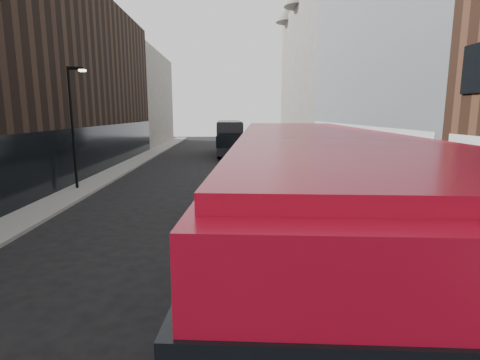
{
  "coord_description": "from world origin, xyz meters",
  "views": [
    {
      "loc": [
        0.85,
        -4.2,
        4.55
      ],
      "look_at": [
        1.16,
        7.23,
        2.5
      ],
      "focal_mm": 28.0,
      "sensor_mm": 36.0,
      "label": 1
    }
  ],
  "objects": [
    {
      "name": "building_left_mid",
      "position": [
        -11.5,
        30.0,
        7.0
      ],
      "size": [
        5.0,
        24.0,
        14.0
      ],
      "primitive_type": "cube",
      "color": "black",
      "rests_on": "ground"
    },
    {
      "name": "sidewalk_right",
      "position": [
        7.5,
        25.0,
        0.07
      ],
      "size": [
        3.0,
        80.0,
        0.15
      ],
      "primitive_type": "cube",
      "color": "slate",
      "rests_on": "ground"
    },
    {
      "name": "sidewalk_left",
      "position": [
        -8.0,
        25.0,
        0.07
      ],
      "size": [
        2.0,
        80.0,
        0.15
      ],
      "primitive_type": "cube",
      "color": "slate",
      "rests_on": "ground"
    },
    {
      "name": "grey_bus",
      "position": [
        0.8,
        37.46,
        1.98
      ],
      "size": [
        2.85,
        11.52,
        3.7
      ],
      "rotation": [
        0.0,
        0.0,
        0.01
      ],
      "color": "black",
      "rests_on": "ground"
    },
    {
      "name": "building_left_far",
      "position": [
        -11.5,
        52.0,
        6.5
      ],
      "size": [
        5.0,
        20.0,
        13.0
      ],
      "primitive_type": "cube",
      "color": "#6A655D",
      "rests_on": "ground"
    },
    {
      "name": "car_c",
      "position": [
        1.43,
        31.31,
        0.61
      ],
      "size": [
        2.13,
        4.38,
        1.23
      ],
      "primitive_type": "imported",
      "rotation": [
        0.0,
        0.0,
        0.1
      ],
      "color": "black",
      "rests_on": "ground"
    },
    {
      "name": "red_bus",
      "position": [
        2.23,
        2.07,
        2.36
      ],
      "size": [
        3.29,
        10.67,
        4.25
      ],
      "rotation": [
        0.0,
        0.0,
        -0.08
      ],
      "color": "maroon",
      "rests_on": "ground"
    },
    {
      "name": "building_victorian",
      "position": [
        11.38,
        44.0,
        9.66
      ],
      "size": [
        6.5,
        24.0,
        21.0
      ],
      "color": "#6A655D",
      "rests_on": "ground"
    },
    {
      "name": "street_lamp",
      "position": [
        -8.22,
        18.0,
        4.18
      ],
      "size": [
        1.06,
        0.22,
        7.0
      ],
      "color": "black",
      "rests_on": "sidewalk_left"
    },
    {
      "name": "building_modern_block",
      "position": [
        11.47,
        21.0,
        9.9
      ],
      "size": [
        5.03,
        22.0,
        20.0
      ],
      "color": "#9EA3A8",
      "rests_on": "ground"
    },
    {
      "name": "car_a",
      "position": [
        0.5,
        12.0,
        0.72
      ],
      "size": [
        1.84,
        4.3,
        1.45
      ],
      "primitive_type": "imported",
      "rotation": [
        0.0,
        0.0,
        0.03
      ],
      "color": "black",
      "rests_on": "ground"
    },
    {
      "name": "car_b",
      "position": [
        1.69,
        18.03,
        0.66
      ],
      "size": [
        1.45,
        4.04,
        1.33
      ],
      "primitive_type": "imported",
      "rotation": [
        0.0,
        0.0,
        0.01
      ],
      "color": "#919399",
      "rests_on": "ground"
    }
  ]
}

